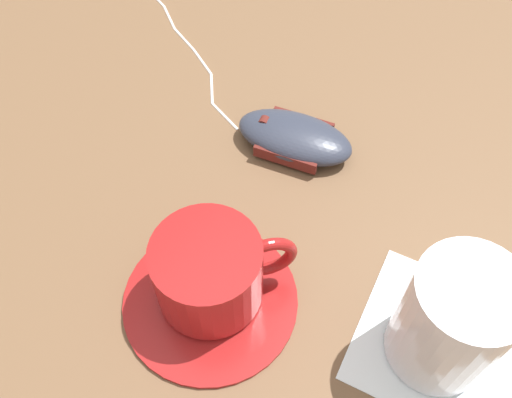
{
  "coord_description": "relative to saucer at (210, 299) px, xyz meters",
  "views": [
    {
      "loc": [
        0.21,
        0.07,
        0.45
      ],
      "look_at": [
        -0.02,
        -0.11,
        0.03
      ],
      "focal_mm": 40.0,
      "sensor_mm": 36.0,
      "label": 1
    }
  ],
  "objects": [
    {
      "name": "computer_mouse",
      "position": [
        -0.18,
        -0.04,
        0.01
      ],
      "size": [
        0.09,
        0.13,
        0.03
      ],
      "color": "#2D3342",
      "rests_on": "ground"
    },
    {
      "name": "coffee_cup",
      "position": [
        -0.01,
        -0.0,
        0.04
      ],
      "size": [
        0.11,
        0.1,
        0.07
      ],
      "color": "maroon",
      "rests_on": "saucer"
    },
    {
      "name": "mouse_cable",
      "position": [
        -0.23,
        -0.23,
        -0.0
      ],
      "size": [
        0.12,
        0.25,
        0.0
      ],
      "color": "white",
      "rests_on": "ground"
    },
    {
      "name": "drinking_glass",
      "position": [
        -0.08,
        0.17,
        0.05
      ],
      "size": [
        0.08,
        0.08,
        0.11
      ],
      "primitive_type": "cylinder",
      "color": "silver",
      "rests_on": "napkin_under_glass"
    },
    {
      "name": "saucer",
      "position": [
        0.0,
        0.0,
        0.0
      ],
      "size": [
        0.15,
        0.15,
        0.01
      ],
      "primitive_type": "cylinder",
      "color": "maroon",
      "rests_on": "ground"
    },
    {
      "name": "napkin_under_glass",
      "position": [
        -0.09,
        0.17,
        -0.0
      ],
      "size": [
        0.15,
        0.15,
        0.0
      ],
      "primitive_type": "cube",
      "rotation": [
        0.0,
        0.0,
        0.2
      ],
      "color": "white",
      "rests_on": "ground"
    },
    {
      "name": "ground_plane",
      "position": [
        -0.07,
        0.09,
        -0.0
      ],
      "size": [
        3.0,
        3.0,
        0.0
      ],
      "primitive_type": "plane",
      "color": "brown"
    }
  ]
}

